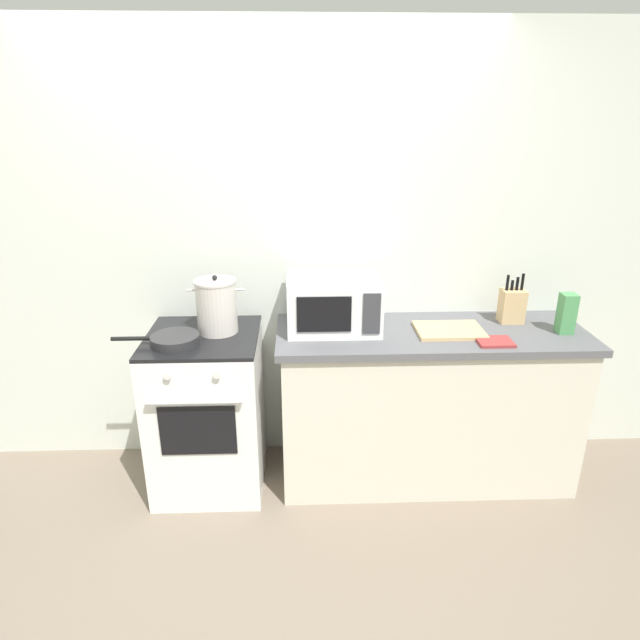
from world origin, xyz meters
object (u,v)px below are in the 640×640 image
object	(u,v)px
stock_pot	(217,306)
frying_pan	(174,340)
oven_mitt	(495,342)
stove	(208,411)
pasta_box	(567,314)
cutting_board	(449,330)
microwave	(334,303)
knife_block	(512,305)

from	to	relation	value
stock_pot	frying_pan	bearing A→B (deg)	-140.22
stock_pot	oven_mitt	world-z (taller)	stock_pot
stove	pasta_box	size ratio (longest dim) A/B	4.18
frying_pan	pasta_box	size ratio (longest dim) A/B	2.04
stove	pasta_box	distance (m)	2.04
cutting_board	microwave	bearing A→B (deg)	172.90
microwave	cutting_board	xyz separation A→B (m)	(0.63, -0.08, -0.14)
cutting_board	pasta_box	size ratio (longest dim) A/B	1.64
oven_mitt	pasta_box	bearing A→B (deg)	17.11
knife_block	oven_mitt	size ratio (longest dim) A/B	1.58
stock_pot	knife_block	distance (m)	1.65
cutting_board	oven_mitt	bearing A→B (deg)	-39.16
pasta_box	oven_mitt	size ratio (longest dim) A/B	1.22
stock_pot	frying_pan	distance (m)	0.29
microwave	oven_mitt	bearing A→B (deg)	-16.14
stove	microwave	distance (m)	0.94
stock_pot	knife_block	xyz separation A→B (m)	(1.64, 0.08, -0.05)
stock_pot	pasta_box	bearing A→B (deg)	-2.64
stock_pot	cutting_board	distance (m)	1.27
stove	frying_pan	bearing A→B (deg)	-137.40
frying_pan	pasta_box	xyz separation A→B (m)	(2.08, 0.08, 0.08)
frying_pan	oven_mitt	bearing A→B (deg)	-1.62
frying_pan	oven_mitt	size ratio (longest dim) A/B	2.49
stock_pot	pasta_box	xyz separation A→B (m)	(1.88, -0.09, -0.04)
frying_pan	microwave	xyz separation A→B (m)	(0.83, 0.19, 0.12)
frying_pan	cutting_board	bearing A→B (deg)	4.43
cutting_board	knife_block	world-z (taller)	knife_block
knife_block	pasta_box	distance (m)	0.29
frying_pan	stock_pot	bearing A→B (deg)	39.78
cutting_board	oven_mitt	distance (m)	0.25
microwave	stove	bearing A→B (deg)	-173.66
stove	pasta_box	xyz separation A→B (m)	(1.96, -0.03, 0.57)
pasta_box	cutting_board	bearing A→B (deg)	177.22
stove	knife_block	size ratio (longest dim) A/B	3.23
stove	oven_mitt	distance (m)	1.61
stock_pot	pasta_box	distance (m)	1.88
microwave	cutting_board	size ratio (longest dim) A/B	1.39
pasta_box	frying_pan	bearing A→B (deg)	-177.71
microwave	cutting_board	distance (m)	0.65
stove	frying_pan	world-z (taller)	frying_pan
stove	oven_mitt	xyz separation A→B (m)	(1.54, -0.16, 0.47)
microwave	pasta_box	size ratio (longest dim) A/B	2.27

